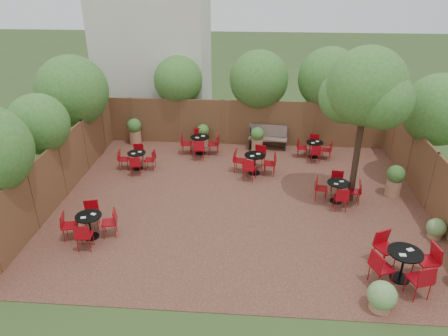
{
  "coord_description": "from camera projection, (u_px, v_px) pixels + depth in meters",
  "views": [
    {
      "loc": [
        0.36,
        -11.95,
        7.11
      ],
      "look_at": [
        -0.6,
        0.5,
        1.0
      ],
      "focal_mm": 33.17,
      "sensor_mm": 36.0,
      "label": 1
    }
  ],
  "objects": [
    {
      "name": "ground",
      "position": [
        241.0,
        202.0,
        13.86
      ],
      "size": [
        80.0,
        80.0,
        0.0
      ],
      "primitive_type": "plane",
      "color": "#354F23",
      "rests_on": "ground"
    },
    {
      "name": "planters",
      "position": [
        237.0,
        144.0,
        16.8
      ],
      "size": [
        10.65,
        4.46,
        1.14
      ],
      "color": "#9D6D4E",
      "rests_on": "courtyard_paving"
    },
    {
      "name": "bistro_tables",
      "position": [
        250.0,
        182.0,
        14.15
      ],
      "size": [
        10.04,
        8.95,
        0.96
      ],
      "color": "black",
      "rests_on": "courtyard_paving"
    },
    {
      "name": "fence_right",
      "position": [
        432.0,
        182.0,
        13.0
      ],
      "size": [
        0.08,
        10.0,
        2.0
      ],
      "primitive_type": "cube",
      "color": "#51361E",
      "rests_on": "ground"
    },
    {
      "name": "fence_back",
      "position": [
        246.0,
        123.0,
        17.89
      ],
      "size": [
        12.0,
        0.08,
        2.0
      ],
      "primitive_type": "cube",
      "color": "#51361E",
      "rests_on": "ground"
    },
    {
      "name": "low_shrubs",
      "position": [
        420.0,
        271.0,
        10.21
      ],
      "size": [
        2.92,
        3.6,
        0.72
      ],
      "color": "#9D6D4E",
      "rests_on": "courtyard_paving"
    },
    {
      "name": "fence_left",
      "position": [
        62.0,
        169.0,
        13.83
      ],
      "size": [
        0.08,
        10.0,
        2.0
      ],
      "primitive_type": "cube",
      "color": "#51361E",
      "rests_on": "ground"
    },
    {
      "name": "neighbour_building",
      "position": [
        154.0,
        39.0,
        19.57
      ],
      "size": [
        5.0,
        4.0,
        8.0
      ],
      "primitive_type": "cube",
      "color": "beige",
      "rests_on": "ground"
    },
    {
      "name": "park_bench_left",
      "position": [
        269.0,
        138.0,
        17.71
      ],
      "size": [
        1.54,
        0.62,
        0.93
      ],
      "rotation": [
        0.0,
        0.0,
        0.09
      ],
      "color": "brown",
      "rests_on": "courtyard_paving"
    },
    {
      "name": "overhang_foliage",
      "position": [
        208.0,
        96.0,
        15.43
      ],
      "size": [
        15.79,
        10.87,
        2.73
      ],
      "color": "#346A22",
      "rests_on": "ground"
    },
    {
      "name": "courtyard_tree",
      "position": [
        366.0,
        92.0,
        12.31
      ],
      "size": [
        2.6,
        2.5,
        5.07
      ],
      "rotation": [
        0.0,
        0.0,
        0.12
      ],
      "color": "black",
      "rests_on": "courtyard_paving"
    },
    {
      "name": "park_bench_right",
      "position": [
        268.0,
        137.0,
        17.7
      ],
      "size": [
        1.67,
        0.73,
        1.0
      ],
      "rotation": [
        0.0,
        0.0,
        -0.13
      ],
      "color": "brown",
      "rests_on": "courtyard_paving"
    },
    {
      "name": "courtyard_paving",
      "position": [
        241.0,
        202.0,
        13.85
      ],
      "size": [
        12.0,
        10.0,
        0.02
      ],
      "primitive_type": "cube",
      "color": "#3E2219",
      "rests_on": "ground"
    }
  ]
}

